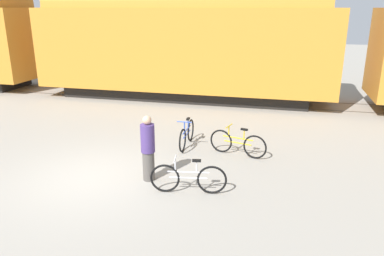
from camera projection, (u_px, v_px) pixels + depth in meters
name	position (u px, v px, depth m)	size (l,w,h in m)	color
ground_plane	(92.00, 177.00, 9.61)	(80.00, 80.00, 0.00)	gray
freight_train	(183.00, 35.00, 17.07)	(43.42, 3.17, 5.64)	black
rail_near	(180.00, 101.00, 17.32)	(55.42, 0.07, 0.01)	#4C4238
rail_far	(188.00, 95.00, 18.64)	(55.42, 0.07, 0.01)	#4C4238
bicycle_yellow	(238.00, 143.00, 10.91)	(1.72, 0.55, 0.87)	black
bicycle_silver	(188.00, 178.00, 8.68)	(1.78, 0.46, 0.87)	black
bicycle_blue	(187.00, 134.00, 11.66)	(0.46, 1.73, 0.88)	black
person_in_purple	(148.00, 148.00, 9.21)	(0.35, 0.35, 1.68)	#514C47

